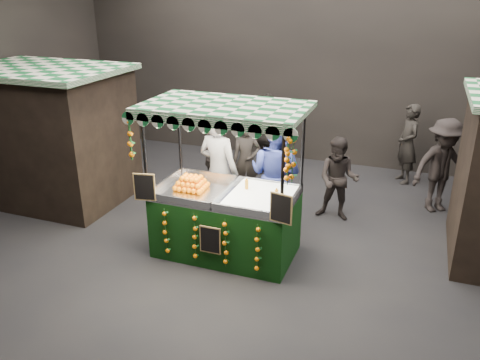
% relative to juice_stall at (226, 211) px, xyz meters
% --- Properties ---
extents(ground, '(12.00, 12.00, 0.00)m').
position_rel_juice_stall_xyz_m(ground, '(0.34, -0.10, -0.75)').
color(ground, black).
rests_on(ground, ground).
extents(market_hall, '(12.10, 10.10, 5.05)m').
position_rel_juice_stall_xyz_m(market_hall, '(0.34, -0.10, 2.63)').
color(market_hall, black).
rests_on(market_hall, ground).
extents(neighbour_stall_left, '(3.00, 2.20, 2.60)m').
position_rel_juice_stall_xyz_m(neighbour_stall_left, '(-4.06, 0.90, 0.56)').
color(neighbour_stall_left, black).
rests_on(neighbour_stall_left, ground).
extents(juice_stall, '(2.50, 1.47, 2.42)m').
position_rel_juice_stall_xyz_m(juice_stall, '(0.00, 0.00, 0.00)').
color(juice_stall, black).
rests_on(juice_stall, ground).
extents(vendor_grey, '(0.85, 0.65, 2.09)m').
position_rel_juice_stall_xyz_m(vendor_grey, '(-0.45, 0.81, 0.29)').
color(vendor_grey, slate).
rests_on(vendor_grey, ground).
extents(vendor_blue, '(1.13, 0.97, 2.01)m').
position_rel_juice_stall_xyz_m(vendor_blue, '(0.46, 1.13, 0.25)').
color(vendor_blue, navy).
rests_on(vendor_blue, ground).
extents(shopper_0, '(0.67, 0.59, 1.56)m').
position_rel_juice_stall_xyz_m(shopper_0, '(-0.46, 2.22, 0.03)').
color(shopper_0, '#2D2824').
rests_on(shopper_0, ground).
extents(shopper_1, '(0.77, 0.61, 1.54)m').
position_rel_juice_stall_xyz_m(shopper_1, '(1.42, 1.87, 0.02)').
color(shopper_1, black).
rests_on(shopper_1, ground).
extents(shopper_2, '(1.17, 0.77, 1.85)m').
position_rel_juice_stall_xyz_m(shopper_2, '(-0.44, 3.56, 0.17)').
color(shopper_2, black).
rests_on(shopper_2, ground).
extents(shopper_3, '(1.33, 1.19, 1.79)m').
position_rel_juice_stall_xyz_m(shopper_3, '(3.15, 2.89, 0.15)').
color(shopper_3, black).
rests_on(shopper_3, ground).
extents(shopper_4, '(1.03, 0.87, 1.78)m').
position_rel_juice_stall_xyz_m(shopper_4, '(-4.16, 3.08, 0.14)').
color(shopper_4, black).
rests_on(shopper_4, ground).
extents(shopper_6, '(0.65, 0.75, 1.72)m').
position_rel_juice_stall_xyz_m(shopper_6, '(2.49, 4.19, 0.11)').
color(shopper_6, black).
rests_on(shopper_6, ground).
extents(shopper_7, '(0.89, 1.10, 1.75)m').
position_rel_juice_stall_xyz_m(shopper_7, '(-0.94, 1.75, 0.13)').
color(shopper_7, black).
rests_on(shopper_7, ground).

